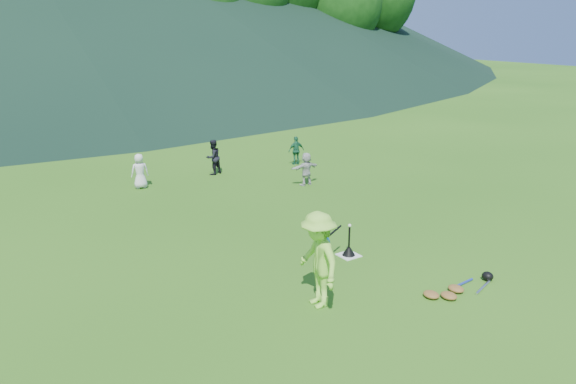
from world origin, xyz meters
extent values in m
plane|color=#295C15|center=(0.00, 0.00, 0.00)|extent=(120.00, 120.00, 0.00)
cube|color=silver|center=(0.00, 0.00, 0.01)|extent=(0.45, 0.45, 0.02)
sphere|color=white|center=(0.00, 0.00, 0.74)|extent=(0.08, 0.08, 0.08)
imported|color=navy|center=(-0.71, 0.05, 0.51)|extent=(0.32, 0.42, 1.03)
imported|color=#95E342|center=(-1.99, -1.47, 0.93)|extent=(0.86, 1.29, 1.85)
imported|color=silver|center=(-2.05, 7.98, 0.56)|extent=(0.60, 0.44, 1.13)
imported|color=black|center=(0.68, 8.22, 0.61)|extent=(0.71, 0.62, 1.23)
imported|color=#1D6240|center=(3.90, 7.76, 0.54)|extent=(0.66, 0.35, 1.07)
imported|color=#BBBBBB|center=(2.60, 5.30, 0.54)|extent=(1.01, 0.32, 1.09)
cone|color=black|center=(0.00, 0.00, 0.11)|extent=(0.30, 0.30, 0.18)
cylinder|color=black|center=(0.00, 0.00, 0.45)|extent=(0.04, 0.04, 0.50)
ellipsoid|color=#B0180B|center=(-0.71, 0.05, 0.95)|extent=(0.24, 0.26, 0.22)
cylinder|color=black|center=(-0.41, 0.01, 0.70)|extent=(0.57, 0.32, 0.07)
ellipsoid|color=olive|center=(0.27, -2.69, 0.06)|extent=(0.28, 0.34, 0.13)
ellipsoid|color=olive|center=(0.62, -2.57, 0.06)|extent=(0.28, 0.34, 0.13)
ellipsoid|color=olive|center=(0.02, -2.47, 0.06)|extent=(0.28, 0.34, 0.13)
cylinder|color=silver|center=(1.17, -2.79, 0.03)|extent=(0.70, 0.27, 0.06)
cylinder|color=#263FA5|center=(0.97, -2.44, 0.03)|extent=(0.68, 0.10, 0.05)
ellipsoid|color=black|center=(1.57, -2.59, 0.09)|extent=(0.22, 0.24, 0.19)
cube|color=gray|center=(0.00, 28.00, 0.60)|extent=(70.00, 0.03, 1.20)
cube|color=yellow|center=(0.00, 28.00, 1.24)|extent=(70.00, 0.08, 0.08)
cylinder|color=gray|center=(0.00, 28.00, 0.60)|extent=(0.07, 0.07, 1.30)
cylinder|color=gray|center=(35.00, 28.00, 0.60)|extent=(0.07, 0.07, 1.30)
cylinder|color=#382314|center=(1.60, 33.50, 1.91)|extent=(0.56, 0.56, 3.81)
cylinder|color=#382314|center=(6.40, 35.00, 2.20)|extent=(0.56, 0.56, 4.41)
cylinder|color=#382314|center=(11.20, 32.00, 1.63)|extent=(0.56, 0.56, 3.25)
cylinder|color=#382314|center=(16.00, 33.50, 1.92)|extent=(0.56, 0.56, 3.85)
cylinder|color=#382314|center=(20.80, 35.00, 2.22)|extent=(0.56, 0.56, 4.44)
cylinder|color=#382314|center=(25.60, 32.00, 1.64)|extent=(0.56, 0.56, 3.29)
ellipsoid|color=#164711|center=(25.60, 32.00, 6.86)|extent=(7.14, 7.14, 8.22)
cylinder|color=#382314|center=(30.40, 33.50, 1.94)|extent=(0.56, 0.56, 3.88)
camera|label=1|loc=(-7.78, -9.10, 5.15)|focal=35.00mm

